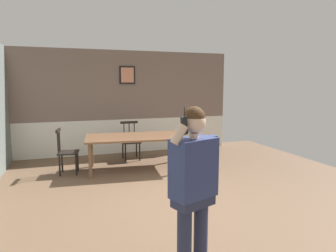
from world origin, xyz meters
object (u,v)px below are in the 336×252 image
Objects in this scene: dining_table at (135,139)px; person_figure at (194,180)px; chair_by_doorway at (67,152)px; chair_near_window at (131,141)px.

person_figure is at bearing -93.67° from dining_table.
person_figure is at bearing 24.24° from chair_by_doorway.
dining_table is at bearing 84.08° from chair_near_window.
chair_near_window is 1.70m from chair_by_doorway.
dining_table is 1.44m from chair_by_doorway.
dining_table is 0.96m from chair_near_window.
dining_table is 2.29× the size of chair_by_doorway.
person_figure reaches higher than chair_by_doorway.
chair_near_window is at bearing 124.91° from chair_by_doorway.
chair_by_doorway is 4.10m from person_figure.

